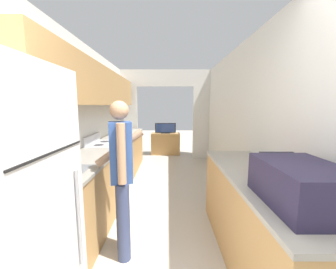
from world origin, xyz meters
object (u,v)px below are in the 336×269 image
(suitcase, at_px, (302,184))
(knife, at_px, (122,137))
(refrigerator, at_px, (1,217))
(tv_cabinet, at_px, (166,144))
(range_oven, at_px, (110,168))
(television, at_px, (166,128))
(person, at_px, (122,176))
(book_stack, at_px, (265,171))

(suitcase, height_order, knife, suitcase)
(refrigerator, bearing_deg, knife, 89.25)
(refrigerator, relative_size, tv_cabinet, 1.98)
(range_oven, relative_size, television, 1.60)
(refrigerator, relative_size, suitcase, 2.69)
(television, relative_size, knife, 2.39)
(range_oven, distance_m, television, 3.08)
(person, relative_size, suitcase, 2.40)
(tv_cabinet, bearing_deg, refrigerator, -99.70)
(tv_cabinet, bearing_deg, range_oven, -107.40)
(tv_cabinet, bearing_deg, suitcase, -79.67)
(book_stack, bearing_deg, suitcase, -94.09)
(refrigerator, bearing_deg, book_stack, 21.11)
(suitcase, distance_m, television, 5.19)
(refrigerator, height_order, tv_cabinet, refrigerator)
(tv_cabinet, distance_m, knife, 2.53)
(television, height_order, knife, television)
(book_stack, bearing_deg, refrigerator, -158.89)
(person, xyz_separation_m, book_stack, (1.36, -0.11, 0.08))
(knife, bearing_deg, range_oven, -140.63)
(suitcase, relative_size, television, 1.02)
(television, xyz_separation_m, knife, (-0.86, -2.26, 0.08))
(knife, bearing_deg, person, -122.30)
(book_stack, bearing_deg, range_oven, 140.11)
(refrigerator, relative_size, television, 2.74)
(refrigerator, xyz_separation_m, knife, (0.04, 2.97, 0.02))
(suitcase, xyz_separation_m, book_stack, (0.04, 0.59, -0.11))
(person, height_order, knife, person)
(range_oven, distance_m, book_stack, 2.53)
(book_stack, distance_m, tv_cabinet, 4.69)
(suitcase, distance_m, book_stack, 0.60)
(suitcase, xyz_separation_m, knife, (-1.80, 2.83, -0.13))
(refrigerator, relative_size, book_stack, 5.79)
(range_oven, xyz_separation_m, book_stack, (1.91, -1.59, 0.47))
(television, bearing_deg, range_oven, -107.64)
(range_oven, relative_size, tv_cabinet, 1.16)
(refrigerator, distance_m, tv_cabinet, 5.38)
(refrigerator, xyz_separation_m, suitcase, (1.84, 0.13, 0.15))
(book_stack, bearing_deg, person, 175.57)
(refrigerator, height_order, person, refrigerator)
(person, distance_m, book_stack, 1.37)
(refrigerator, relative_size, range_oven, 1.71)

